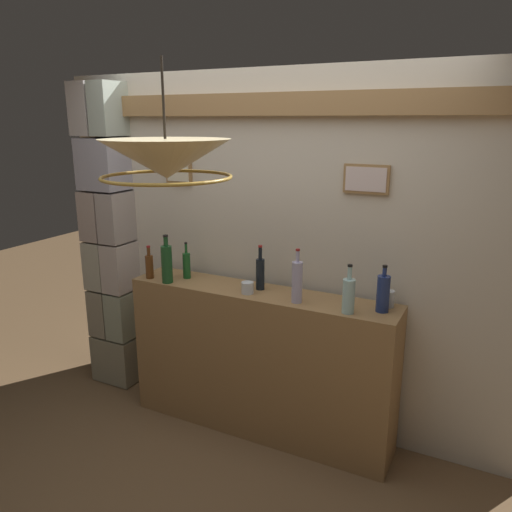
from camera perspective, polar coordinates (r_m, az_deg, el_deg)
The scene contains 14 objects.
ground_plane at distance 3.14m, azimuth -7.37°, elevation -26.51°, with size 12.00×12.00×0.00m, color brown.
panelled_rear_partition at distance 3.40m, azimuth 2.28°, elevation 1.38°, with size 3.37×0.15×2.40m.
stone_pillar at distance 4.06m, azimuth -16.08°, elevation 1.46°, with size 0.36×0.31×2.34m.
bar_shelf_unit at distance 3.46m, azimuth 0.38°, elevation -11.95°, with size 1.82×0.35×1.01m, color #9E7547.
liquor_bottle_scotch at distance 2.92m, azimuth 10.49°, elevation -4.39°, with size 0.07×0.07×0.29m.
liquor_bottle_mezcal at distance 3.04m, azimuth 4.70°, elevation -2.89°, with size 0.07×0.07×0.34m.
liquor_bottle_bourbon at distance 3.45m, azimuth -10.12°, elevation -0.81°, with size 0.07×0.07×0.33m.
liquor_bottle_gin at distance 3.58m, azimuth -12.04°, elevation -1.08°, with size 0.05×0.05×0.23m.
liquor_bottle_rum at distance 3.26m, azimuth 0.48°, elevation -1.92°, with size 0.06×0.06×0.30m.
liquor_bottle_rye at distance 3.53m, azimuth -7.90°, elevation -1.00°, with size 0.05×0.05×0.26m.
liquor_bottle_vermouth at distance 2.98m, azimuth 14.27°, elevation -4.12°, with size 0.08×0.08×0.28m.
glass_tumbler_rocks at distance 3.21m, azimuth -0.97°, elevation -3.63°, with size 0.08×0.08×0.07m.
glass_tumbler_highball at distance 3.09m, azimuth 14.86°, elevation -4.73°, with size 0.07×0.07×0.10m.
pendant_lamp at distance 2.30m, azimuth -10.20°, elevation 10.66°, with size 0.59×0.59×0.52m.
Camera 1 is at (1.37, -1.90, 2.08)m, focal length 35.15 mm.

